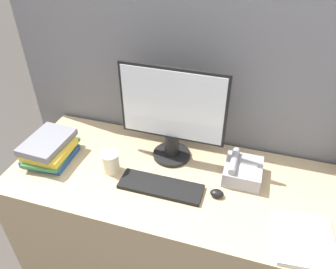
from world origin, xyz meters
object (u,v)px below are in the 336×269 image
Objects in this scene: book_stack at (49,149)px; desk_telephone at (242,171)px; keyboard at (161,187)px; monitor at (172,116)px; mouse at (217,193)px; coffee_cup at (111,162)px.

book_stack reaches higher than desk_telephone.
desk_telephone is (0.37, 0.20, 0.03)m from keyboard.
monitor is 0.69m from book_stack.
keyboard is (0.02, -0.26, -0.25)m from monitor.
mouse is (0.27, 0.03, 0.01)m from keyboard.
keyboard is 3.66× the size of coffee_cup.
mouse is 0.20m from desk_telephone.
keyboard is at bearing -3.35° from book_stack.
keyboard is at bearing -85.59° from monitor.
monitor is 0.40m from coffee_cup.
desk_telephone is at bearing 8.85° from book_stack.
mouse is 0.22× the size of book_stack.
desk_telephone reaches higher than keyboard.
book_stack is at bearing -171.15° from desk_telephone.
mouse is at bearing -1.61° from coffee_cup.
mouse is 0.92m from book_stack.
desk_telephone is (1.02, 0.16, -0.02)m from book_stack.
book_stack is at bearing 179.46° from mouse.
desk_telephone reaches higher than mouse.
mouse is (0.29, -0.23, -0.24)m from monitor.
coffee_cup is at bearing -167.07° from desk_telephone.
desk_telephone is (0.66, 0.15, -0.01)m from coffee_cup.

